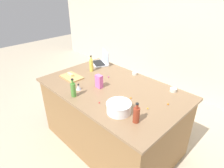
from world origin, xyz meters
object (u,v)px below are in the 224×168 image
(butter_stick_left, at_px, (70,75))
(kitchen_timer, at_px, (79,87))
(laptop, at_px, (101,61))
(ramekin_small, at_px, (135,73))
(candy_bag, at_px, (99,81))
(ramekin_medium, at_px, (173,90))
(cutting_board, at_px, (72,77))
(mixing_bowl_large, at_px, (119,107))
(bottle_oil, at_px, (91,65))
(bottle_soy, at_px, (136,115))
(bottle_olive, at_px, (73,89))

(butter_stick_left, distance_m, kitchen_timer, 0.40)
(laptop, height_order, butter_stick_left, laptop)
(ramekin_small, relative_size, candy_bag, 0.44)
(butter_stick_left, xyz_separation_m, ramekin_medium, (1.24, 0.67, -0.01))
(laptop, bearing_deg, cutting_board, -81.94)
(mixing_bowl_large, xyz_separation_m, candy_bag, (-0.54, 0.20, 0.02))
(cutting_board, bearing_deg, bottle_oil, 86.19)
(bottle_oil, xyz_separation_m, butter_stick_left, (-0.05, -0.35, -0.06))
(bottle_soy, relative_size, cutting_board, 0.68)
(laptop, relative_size, candy_bag, 2.18)
(ramekin_small, bearing_deg, laptop, -174.49)
(mixing_bowl_large, relative_size, bottle_olive, 1.16)
(bottle_oil, height_order, ramekin_small, bottle_oil)
(laptop, xyz_separation_m, cutting_board, (0.09, -0.65, -0.04))
(mixing_bowl_large, height_order, kitchen_timer, mixing_bowl_large)
(mixing_bowl_large, bearing_deg, cutting_board, 173.66)
(laptop, height_order, candy_bag, laptop)
(laptop, relative_size, bottle_oil, 1.52)
(cutting_board, relative_size, candy_bag, 1.85)
(bottle_oil, height_order, butter_stick_left, bottle_oil)
(bottle_oil, bearing_deg, ramekin_small, 33.79)
(mixing_bowl_large, distance_m, candy_bag, 0.58)
(bottle_olive, bearing_deg, bottle_oil, 124.46)
(mixing_bowl_large, relative_size, butter_stick_left, 2.41)
(bottle_soy, distance_m, candy_bag, 0.79)
(mixing_bowl_large, relative_size, ramekin_small, 3.50)
(bottle_soy, bearing_deg, ramekin_small, 130.11)
(ramekin_medium, bearing_deg, bottle_soy, -86.67)
(bottle_olive, relative_size, bottle_oil, 0.94)
(cutting_board, xyz_separation_m, butter_stick_left, (-0.03, 0.00, 0.03))
(ramekin_small, bearing_deg, kitchen_timer, -104.22)
(ramekin_small, height_order, ramekin_medium, ramekin_medium)
(laptop, relative_size, bottle_soy, 1.74)
(candy_bag, bearing_deg, bottle_soy, -14.59)
(ramekin_medium, bearing_deg, mixing_bowl_large, -102.72)
(laptop, bearing_deg, ramekin_small, 5.51)
(bottle_oil, relative_size, ramekin_medium, 2.89)
(kitchen_timer, bearing_deg, butter_stick_left, 160.89)
(ramekin_small, distance_m, ramekin_medium, 0.64)
(laptop, xyz_separation_m, kitchen_timer, (0.44, -0.78, -0.01))
(bottle_olive, xyz_separation_m, candy_bag, (0.05, 0.35, -0.01))
(laptop, height_order, kitchen_timer, laptop)
(mixing_bowl_large, bearing_deg, bottle_olive, -165.73)
(kitchen_timer, height_order, candy_bag, candy_bag)
(ramekin_medium, bearing_deg, kitchen_timer, -136.75)
(bottle_soy, bearing_deg, bottle_oil, 159.78)
(mixing_bowl_large, bearing_deg, bottle_oil, 155.50)
(butter_stick_left, bearing_deg, bottle_soy, -4.85)
(cutting_board, bearing_deg, laptop, 98.06)
(butter_stick_left, relative_size, ramekin_medium, 1.31)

